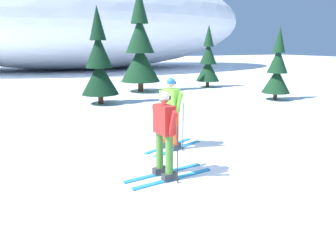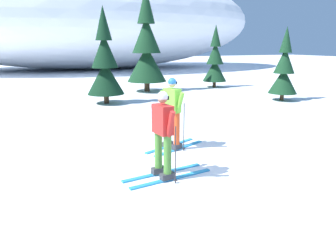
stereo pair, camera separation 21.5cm
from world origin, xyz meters
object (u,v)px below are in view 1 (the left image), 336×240
at_px(pine_tree_center_left, 140,49).
at_px(pine_tree_far_left, 99,64).
at_px(pine_tree_center_right, 208,61).
at_px(pine_tree_far_right, 277,70).
at_px(skier_lime_jacket, 171,112).
at_px(skier_red_jacket, 165,134).

bearing_deg(pine_tree_center_left, pine_tree_far_left, -135.73).
distance_m(pine_tree_far_left, pine_tree_center_right, 7.88).
bearing_deg(pine_tree_far_right, pine_tree_far_left, 162.23).
distance_m(skier_lime_jacket, pine_tree_center_right, 12.29).
bearing_deg(pine_tree_center_left, skier_lime_jacket, -106.00).
bearing_deg(pine_tree_far_left, pine_tree_center_left, 44.27).
bearing_deg(pine_tree_center_right, pine_tree_far_right, -85.66).
relative_size(skier_lime_jacket, pine_tree_center_left, 0.32).
distance_m(pine_tree_center_left, pine_tree_center_right, 4.46).
bearing_deg(pine_tree_center_right, pine_tree_center_left, -179.28).
bearing_deg(skier_lime_jacket, skier_red_jacket, -119.41).
relative_size(skier_red_jacket, pine_tree_center_left, 0.33).
distance_m(pine_tree_far_left, pine_tree_center_left, 4.14).
bearing_deg(pine_tree_far_right, skier_red_jacket, -144.35).
bearing_deg(pine_tree_center_left, pine_tree_center_right, 0.72).
relative_size(pine_tree_far_left, pine_tree_far_right, 1.24).
xyz_separation_m(skier_red_jacket, pine_tree_center_left, (3.72, 11.45, 1.44)).
xyz_separation_m(skier_lime_jacket, pine_tree_far_right, (7.63, 4.53, 0.48)).
relative_size(pine_tree_far_left, pine_tree_center_left, 0.75).
bearing_deg(skier_lime_jacket, pine_tree_center_right, 53.95).
xyz_separation_m(skier_lime_jacket, skier_red_jacket, (-0.89, -1.58, -0.03)).
bearing_deg(skier_lime_jacket, pine_tree_far_left, 90.83).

